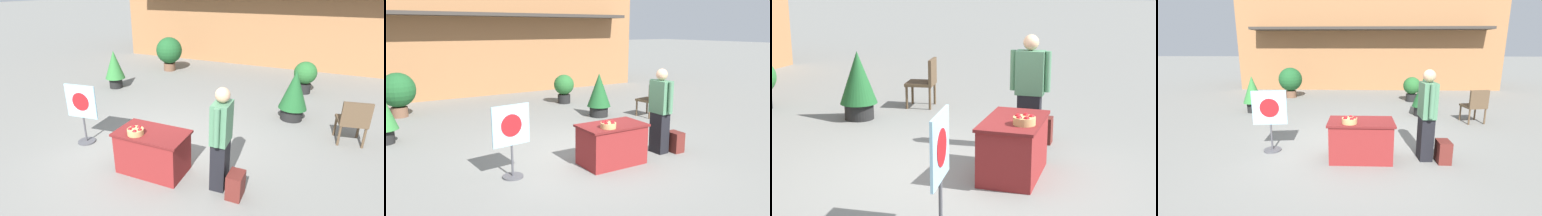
# 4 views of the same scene
# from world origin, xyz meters

# --- Properties ---
(ground_plane) EXTENTS (120.00, 120.00, 0.00)m
(ground_plane) POSITION_xyz_m (0.00, 0.00, 0.00)
(ground_plane) COLOR slate
(storefront_building) EXTENTS (13.21, 5.34, 4.84)m
(storefront_building) POSITION_xyz_m (0.60, 9.81, 2.42)
(storefront_building) COLOR #9E6B42
(storefront_building) RESTS_ON ground_plane
(display_table) EXTENTS (1.25, 0.74, 0.77)m
(display_table) POSITION_xyz_m (0.16, -0.77, 0.39)
(display_table) COLOR maroon
(display_table) RESTS_ON ground_plane
(apple_basket) EXTENTS (0.28, 0.28, 0.13)m
(apple_basket) POSITION_xyz_m (-0.05, -0.94, 0.83)
(apple_basket) COLOR tan
(apple_basket) RESTS_ON display_table
(person_visitor) EXTENTS (0.27, 0.61, 1.74)m
(person_visitor) POSITION_xyz_m (1.40, -0.73, 0.89)
(person_visitor) COLOR black
(person_visitor) RESTS_ON ground_plane
(backpack) EXTENTS (0.24, 0.34, 0.42)m
(backpack) POSITION_xyz_m (1.71, -0.87, 0.21)
(backpack) COLOR maroon
(backpack) RESTS_ON ground_plane
(poster_board) EXTENTS (0.69, 0.36, 1.28)m
(poster_board) POSITION_xyz_m (-1.70, -0.44, 0.73)
(poster_board) COLOR #4C4C51
(poster_board) RESTS_ON ground_plane
(patio_chair) EXTENTS (0.63, 0.63, 0.98)m
(patio_chair) POSITION_xyz_m (3.42, 1.78, 0.56)
(patio_chair) COLOR brown
(patio_chair) RESTS_ON ground_plane
(potted_plant_near_right) EXTENTS (0.63, 0.63, 1.21)m
(potted_plant_near_right) POSITION_xyz_m (-3.44, 2.86, 0.68)
(potted_plant_near_right) COLOR black
(potted_plant_near_right) RESTS_ON ground_plane
(potted_plant_far_right) EXTENTS (1.00, 1.00, 1.29)m
(potted_plant_far_right) POSITION_xyz_m (-2.85, 5.49, 0.76)
(potted_plant_far_right) COLOR brown
(potted_plant_far_right) RESTS_ON ground_plane
(potted_plant_near_left) EXTENTS (0.68, 0.68, 1.26)m
(potted_plant_near_left) POSITION_xyz_m (2.14, 2.59, 0.68)
(potted_plant_near_left) COLOR black
(potted_plant_near_left) RESTS_ON ground_plane
(potted_plant_far_left) EXTENTS (0.68, 0.68, 0.98)m
(potted_plant_far_left) POSITION_xyz_m (2.23, 4.83, 0.57)
(potted_plant_far_left) COLOR black
(potted_plant_far_left) RESTS_ON ground_plane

